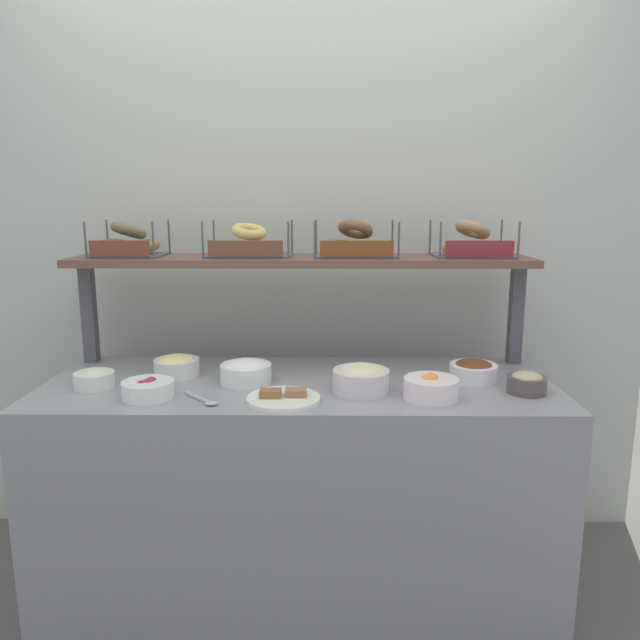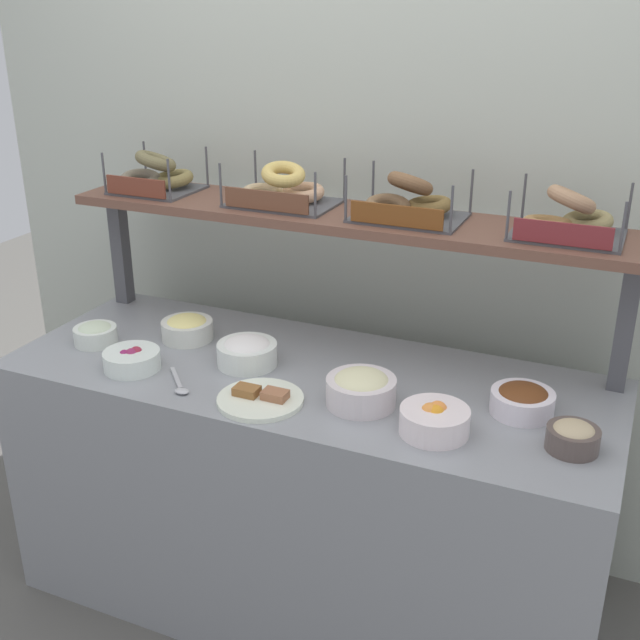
{
  "view_description": "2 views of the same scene",
  "coord_description": "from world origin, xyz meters",
  "px_view_note": "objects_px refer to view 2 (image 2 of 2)",
  "views": [
    {
      "loc": [
        0.1,
        -2.09,
        1.5
      ],
      "look_at": [
        0.08,
        0.06,
        1.07
      ],
      "focal_mm": 33.66,
      "sensor_mm": 36.0,
      "label": 1
    },
    {
      "loc": [
        0.89,
        -1.92,
        1.91
      ],
      "look_at": [
        0.04,
        0.02,
        1.02
      ],
      "focal_mm": 44.18,
      "sensor_mm": 36.0,
      "label": 2
    }
  ],
  "objects_px": {
    "bowl_beet_salad": "(132,359)",
    "bowl_scallion_spread": "(95,333)",
    "serving_plate_white": "(260,399)",
    "bagel_basket_poppy": "(156,177)",
    "bowl_potato_salad": "(361,388)",
    "bowl_fruit_salad": "(434,420)",
    "bagel_basket_everything": "(568,220)",
    "bowl_cream_cheese": "(247,351)",
    "bagel_basket_plain": "(283,191)",
    "bowl_chocolate_spread": "(522,400)",
    "bagel_basket_cinnamon_raisin": "(408,203)",
    "bowl_hummus": "(573,437)",
    "bowl_egg_salad": "(187,328)",
    "serving_spoon_near_plate": "(179,385)"
  },
  "relations": [
    {
      "from": "bowl_beet_salad",
      "to": "bowl_scallion_spread",
      "type": "bearing_deg",
      "value": 154.41
    },
    {
      "from": "bowl_beet_salad",
      "to": "serving_plate_white",
      "type": "height_order",
      "value": "bowl_beet_salad"
    },
    {
      "from": "bagel_basket_poppy",
      "to": "bowl_potato_salad",
      "type": "bearing_deg",
      "value": -23.17
    },
    {
      "from": "bowl_fruit_salad",
      "to": "bagel_basket_everything",
      "type": "xyz_separation_m",
      "value": [
        0.22,
        0.46,
        0.44
      ]
    },
    {
      "from": "bowl_cream_cheese",
      "to": "bagel_basket_everything",
      "type": "distance_m",
      "value": 1.01
    },
    {
      "from": "bagel_basket_plain",
      "to": "bagel_basket_poppy",
      "type": "bearing_deg",
      "value": -179.02
    },
    {
      "from": "bowl_chocolate_spread",
      "to": "bagel_basket_plain",
      "type": "xyz_separation_m",
      "value": [
        -0.84,
        0.26,
        0.44
      ]
    },
    {
      "from": "bagel_basket_plain",
      "to": "bagel_basket_cinnamon_raisin",
      "type": "relative_size",
      "value": 1.03
    },
    {
      "from": "bowl_scallion_spread",
      "to": "bagel_basket_plain",
      "type": "bearing_deg",
      "value": 35.08
    },
    {
      "from": "bowl_potato_salad",
      "to": "bagel_basket_everything",
      "type": "bearing_deg",
      "value": 40.93
    },
    {
      "from": "bowl_chocolate_spread",
      "to": "bagel_basket_everything",
      "type": "height_order",
      "value": "bagel_basket_everything"
    },
    {
      "from": "bagel_basket_plain",
      "to": "bagel_basket_cinnamon_raisin",
      "type": "bearing_deg",
      "value": -0.59
    },
    {
      "from": "bagel_basket_poppy",
      "to": "bagel_basket_plain",
      "type": "xyz_separation_m",
      "value": [
        0.47,
        0.01,
        -0.01
      ]
    },
    {
      "from": "bowl_scallion_spread",
      "to": "bowl_fruit_salad",
      "type": "xyz_separation_m",
      "value": [
        1.16,
        -0.1,
        0.0
      ]
    },
    {
      "from": "bowl_beet_salad",
      "to": "bowl_hummus",
      "type": "height_order",
      "value": "bowl_hummus"
    },
    {
      "from": "bowl_egg_salad",
      "to": "serving_plate_white",
      "type": "bearing_deg",
      "value": -34.24
    },
    {
      "from": "bagel_basket_everything",
      "to": "bowl_egg_salad",
      "type": "bearing_deg",
      "value": -169.67
    },
    {
      "from": "bowl_chocolate_spread",
      "to": "serving_plate_white",
      "type": "relative_size",
      "value": 0.71
    },
    {
      "from": "bagel_basket_everything",
      "to": "bowl_fruit_salad",
      "type": "bearing_deg",
      "value": -115.86
    },
    {
      "from": "bowl_beet_salad",
      "to": "bagel_basket_plain",
      "type": "distance_m",
      "value": 0.7
    },
    {
      "from": "bowl_fruit_salad",
      "to": "bagel_basket_cinnamon_raisin",
      "type": "bearing_deg",
      "value": 117.49
    },
    {
      "from": "bowl_egg_salad",
      "to": "bowl_fruit_salad",
      "type": "bearing_deg",
      "value": -15.45
    },
    {
      "from": "bowl_cream_cheese",
      "to": "bowl_scallion_spread",
      "type": "xyz_separation_m",
      "value": [
        -0.53,
        -0.06,
        -0.01
      ]
    },
    {
      "from": "bowl_potato_salad",
      "to": "bowl_chocolate_spread",
      "type": "relative_size",
      "value": 1.13
    },
    {
      "from": "bowl_chocolate_spread",
      "to": "serving_spoon_near_plate",
      "type": "bearing_deg",
      "value": -165.01
    },
    {
      "from": "bowl_cream_cheese",
      "to": "bagel_basket_plain",
      "type": "xyz_separation_m",
      "value": [
        -0.02,
        0.3,
        0.43
      ]
    },
    {
      "from": "bowl_chocolate_spread",
      "to": "bowl_beet_salad",
      "type": "xyz_separation_m",
      "value": [
        -1.13,
        -0.2,
        -0.01
      ]
    },
    {
      "from": "bagel_basket_plain",
      "to": "bowl_chocolate_spread",
      "type": "bearing_deg",
      "value": -17.29
    },
    {
      "from": "bowl_egg_salad",
      "to": "bowl_chocolate_spread",
      "type": "xyz_separation_m",
      "value": [
        1.1,
        -0.05,
        -0.0
      ]
    },
    {
      "from": "serving_spoon_near_plate",
      "to": "bagel_basket_poppy",
      "type": "bearing_deg",
      "value": 127.23
    },
    {
      "from": "bowl_cream_cheese",
      "to": "bowl_beet_salad",
      "type": "bearing_deg",
      "value": -151.53
    },
    {
      "from": "bowl_cream_cheese",
      "to": "bowl_fruit_salad",
      "type": "xyz_separation_m",
      "value": [
        0.64,
        -0.16,
        -0.0
      ]
    },
    {
      "from": "bowl_potato_salad",
      "to": "bowl_beet_salad",
      "type": "bearing_deg",
      "value": -174.36
    },
    {
      "from": "bowl_cream_cheese",
      "to": "bowl_hummus",
      "type": "bearing_deg",
      "value": -5.92
    },
    {
      "from": "bowl_egg_salad",
      "to": "bowl_scallion_spread",
      "type": "bearing_deg",
      "value": -149.71
    },
    {
      "from": "bowl_hummus",
      "to": "bagel_basket_plain",
      "type": "height_order",
      "value": "bagel_basket_plain"
    },
    {
      "from": "bowl_potato_salad",
      "to": "bowl_beet_salad",
      "type": "xyz_separation_m",
      "value": [
        -0.71,
        -0.07,
        -0.02
      ]
    },
    {
      "from": "bowl_fruit_salad",
      "to": "bagel_basket_everything",
      "type": "relative_size",
      "value": 0.6
    },
    {
      "from": "bowl_potato_salad",
      "to": "bowl_hummus",
      "type": "relative_size",
      "value": 1.47
    },
    {
      "from": "bowl_potato_salad",
      "to": "bowl_hummus",
      "type": "bearing_deg",
      "value": -0.61
    },
    {
      "from": "bowl_fruit_salad",
      "to": "bowl_scallion_spread",
      "type": "bearing_deg",
      "value": 174.97
    },
    {
      "from": "serving_spoon_near_plate",
      "to": "bagel_basket_plain",
      "type": "xyz_separation_m",
      "value": [
        0.09,
        0.51,
        0.47
      ]
    },
    {
      "from": "bagel_basket_everything",
      "to": "bagel_basket_plain",
      "type": "bearing_deg",
      "value": 179.83
    },
    {
      "from": "bowl_cream_cheese",
      "to": "bagel_basket_poppy",
      "type": "height_order",
      "value": "bagel_basket_poppy"
    },
    {
      "from": "bowl_egg_salad",
      "to": "serving_plate_white",
      "type": "xyz_separation_m",
      "value": [
        0.42,
        -0.29,
        -0.03
      ]
    },
    {
      "from": "bowl_hummus",
      "to": "bagel_basket_everything",
      "type": "distance_m",
      "value": 0.6
    },
    {
      "from": "bowl_cream_cheese",
      "to": "bowl_chocolate_spread",
      "type": "bearing_deg",
      "value": 2.44
    },
    {
      "from": "bowl_beet_salad",
      "to": "bowl_fruit_salad",
      "type": "bearing_deg",
      "value": 0.21
    },
    {
      "from": "serving_plate_white",
      "to": "serving_spoon_near_plate",
      "type": "distance_m",
      "value": 0.26
    },
    {
      "from": "bowl_potato_salad",
      "to": "bowl_fruit_salad",
      "type": "xyz_separation_m",
      "value": [
        0.23,
        -0.07,
        -0.01
      ]
    }
  ]
}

